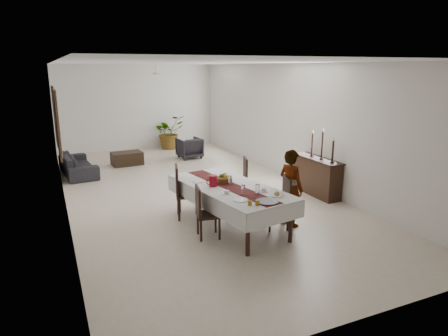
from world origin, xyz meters
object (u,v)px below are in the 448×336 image
(red_pitcher, at_px, (213,181))
(woman, at_px, (291,188))
(dining_table_top, at_px, (230,188))
(sideboard_body, at_px, (317,177))
(sofa, at_px, (78,164))

(red_pitcher, bearing_deg, woman, -21.73)
(dining_table_top, relative_size, sideboard_body, 1.77)
(sideboard_body, bearing_deg, sofa, 139.95)
(red_pitcher, relative_size, sofa, 0.11)
(sideboard_body, bearing_deg, red_pitcher, -164.43)
(dining_table_top, distance_m, sofa, 5.97)
(sofa, bearing_deg, woman, -154.22)
(red_pitcher, height_order, woman, woman)
(woman, distance_m, sofa, 6.89)
(woman, relative_size, sideboard_body, 1.04)
(dining_table_top, bearing_deg, sideboard_body, 9.74)
(sofa, bearing_deg, red_pitcher, -163.51)
(dining_table_top, xyz_separation_m, sideboard_body, (2.85, 0.99, -0.35))
(red_pitcher, distance_m, sofa, 5.76)
(woman, bearing_deg, red_pitcher, 53.18)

